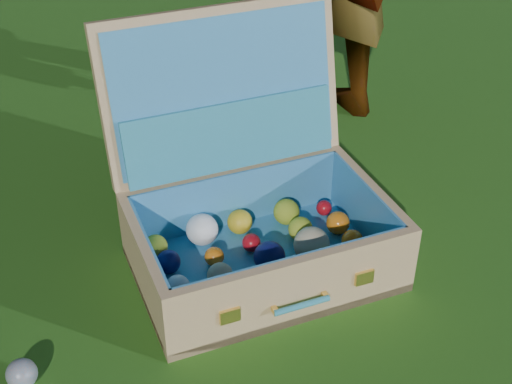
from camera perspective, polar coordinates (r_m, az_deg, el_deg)
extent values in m
plane|color=#215114|center=(1.72, -2.52, -9.49)|extent=(60.00, 60.00, 0.00)
sphere|color=teal|center=(1.62, -18.24, -13.65)|extent=(0.07, 0.07, 0.07)
cube|color=tan|center=(1.82, 0.56, -6.03)|extent=(0.69, 0.52, 0.02)
cube|color=tan|center=(1.63, 3.25, -7.98)|extent=(0.62, 0.13, 0.19)
cube|color=tan|center=(1.91, -1.69, -0.60)|extent=(0.62, 0.13, 0.19)
cube|color=tan|center=(1.70, -8.89, -6.33)|extent=(0.09, 0.37, 0.19)
cube|color=tan|center=(1.88, 9.07, -1.80)|extent=(0.09, 0.37, 0.19)
cube|color=teal|center=(1.81, 0.56, -5.68)|extent=(0.63, 0.46, 0.01)
cube|color=teal|center=(1.63, 3.05, -7.36)|extent=(0.57, 0.11, 0.16)
cube|color=teal|center=(1.89, -1.54, -0.55)|extent=(0.57, 0.11, 0.16)
cube|color=teal|center=(1.69, -8.44, -5.92)|extent=(0.07, 0.37, 0.16)
cube|color=teal|center=(1.87, 8.71, -1.62)|extent=(0.07, 0.37, 0.16)
cube|color=tan|center=(1.83, -2.73, 8.22)|extent=(0.64, 0.24, 0.41)
cube|color=teal|center=(1.81, -2.51, 8.10)|extent=(0.59, 0.19, 0.36)
cube|color=teal|center=(1.83, -2.02, 4.51)|extent=(0.56, 0.16, 0.17)
cube|color=#F2C659|center=(1.57, -2.10, -9.88)|extent=(0.05, 0.02, 0.04)
cube|color=#F2C659|center=(1.68, 8.66, -6.79)|extent=(0.05, 0.02, 0.04)
cylinder|color=teal|center=(1.62, 3.69, -9.05)|extent=(0.14, 0.04, 0.01)
cube|color=#F2C659|center=(1.61, 1.52, -9.45)|extent=(0.02, 0.02, 0.01)
cube|color=#F2C659|center=(1.65, 5.55, -8.28)|extent=(0.02, 0.02, 0.01)
sphere|color=gold|center=(1.64, -5.85, -9.39)|extent=(0.07, 0.07, 0.07)
sphere|color=white|center=(1.66, -1.53, -8.04)|extent=(0.09, 0.09, 0.09)
sphere|color=gold|center=(1.69, 2.25, -7.30)|extent=(0.08, 0.08, 0.08)
sphere|color=gold|center=(1.74, 5.92, -6.08)|extent=(0.07, 0.07, 0.07)
sphere|color=gold|center=(1.79, 9.07, -5.28)|extent=(0.07, 0.07, 0.07)
sphere|color=white|center=(1.70, -6.28, -7.58)|extent=(0.06, 0.06, 0.06)
sphere|color=beige|center=(1.72, -2.89, -6.70)|extent=(0.06, 0.06, 0.06)
sphere|color=#0E1147|center=(1.76, 1.08, -5.20)|extent=(0.08, 0.08, 0.08)
sphere|color=beige|center=(1.79, 4.47, -4.20)|extent=(0.09, 0.09, 0.09)
sphere|color=orange|center=(1.84, 7.72, -3.86)|extent=(0.06, 0.06, 0.06)
sphere|color=#0E1147|center=(1.77, -7.03, -5.58)|extent=(0.06, 0.06, 0.06)
sphere|color=orange|center=(1.79, -3.36, -5.18)|extent=(0.05, 0.05, 0.05)
sphere|color=#B40E18|center=(1.83, -0.37, -4.08)|extent=(0.05, 0.05, 0.05)
sphere|color=gold|center=(1.86, 3.57, -2.96)|extent=(0.06, 0.06, 0.06)
sphere|color=orange|center=(1.90, 6.57, -2.47)|extent=(0.06, 0.06, 0.06)
sphere|color=gold|center=(1.82, -8.05, -4.35)|extent=(0.06, 0.06, 0.06)
sphere|color=white|center=(1.85, -4.34, -3.02)|extent=(0.08, 0.08, 0.08)
sphere|color=gold|center=(1.88, -1.31, -2.40)|extent=(0.07, 0.07, 0.07)
sphere|color=gold|center=(1.92, 2.45, -1.59)|extent=(0.07, 0.07, 0.07)
sphere|color=#B40E18|center=(1.96, 5.46, -1.28)|extent=(0.04, 0.04, 0.04)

